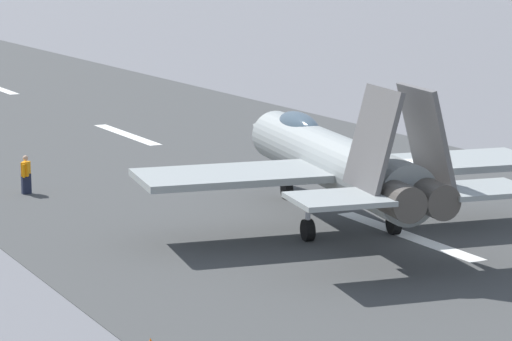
% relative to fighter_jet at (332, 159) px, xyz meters
% --- Properties ---
extents(ground_plane, '(400.00, 400.00, 0.00)m').
position_rel_fighter_jet_xyz_m(ground_plane, '(-2.33, -1.51, -2.45)').
color(ground_plane, slate).
extents(runway_strip, '(240.00, 26.00, 0.02)m').
position_rel_fighter_jet_xyz_m(runway_strip, '(-2.35, -1.51, -2.44)').
color(runway_strip, '#3F4141').
rests_on(runway_strip, ground).
extents(fighter_jet, '(17.78, 14.89, 5.65)m').
position_rel_fighter_jet_xyz_m(fighter_jet, '(0.00, 0.00, 0.00)').
color(fighter_jet, '#909696').
rests_on(fighter_jet, ground).
extents(crew_person, '(0.60, 0.48, 1.60)m').
position_rel_fighter_jet_xyz_m(crew_person, '(10.63, 7.98, -1.65)').
color(crew_person, '#1E2338').
rests_on(crew_person, ground).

